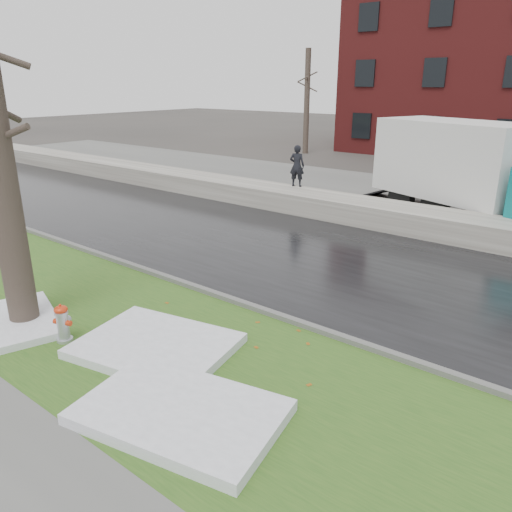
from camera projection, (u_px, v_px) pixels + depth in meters
The scene contains 14 objects.
ground at pixel (203, 321), 9.93m from camera, with size 120.00×120.00×0.00m, color #47423D.
verge at pixel (154, 345), 9.00m from camera, with size 60.00×4.50×0.04m, color #2B531B.
road at pixel (322, 261), 13.25m from camera, with size 60.00×7.00×0.03m, color black.
parking_lot at pixel (436, 203), 19.52m from camera, with size 60.00×9.00×0.03m, color slate.
curb at pixel (235, 302), 10.65m from camera, with size 60.00×0.15×0.14m, color slate.
snowbank at pixel (390, 216), 16.23m from camera, with size 60.00×1.60×0.75m, color beige.
bg_tree_left at pixel (307, 101), 32.12m from camera, with size 1.40×1.62×6.50m.
bg_tree_center at pixel (421, 101), 31.54m from camera, with size 1.40×1.62×6.50m.
fire_hydrant at pixel (63, 321), 8.98m from camera, with size 0.36×0.34×0.73m.
box_truck at pixel (478, 171), 16.35m from camera, with size 9.76×5.01×3.28m.
worker at pixel (297, 166), 18.70m from camera, with size 0.57×0.37×1.55m, color black.
snow_patch_near at pixel (156, 346), 8.78m from camera, with size 2.60×2.00×0.16m, color white.
snow_patch_far at pixel (11, 322), 9.65m from camera, with size 2.20×1.60×0.14m, color white.
snow_patch_side at pixel (180, 412), 6.99m from camera, with size 2.80×1.80×0.18m, color white.
Camera 1 is at (6.41, -6.33, 4.52)m, focal length 35.00 mm.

